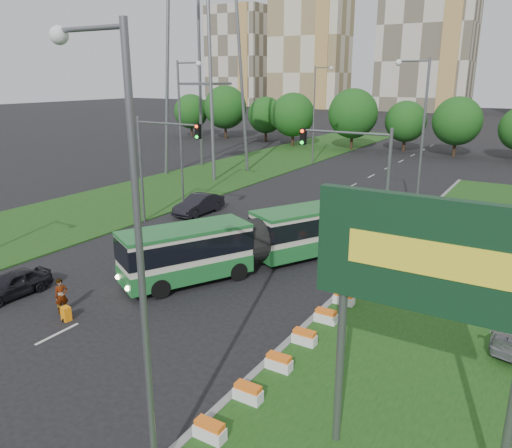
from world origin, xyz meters
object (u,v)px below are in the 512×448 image
Objects in this scene: traffic_mast_left at (156,154)px; articulated_bus at (258,238)px; billboard at (431,269)px; shopping_trolley at (66,314)px; pedestrian at (61,296)px; traffic_mast_median at (361,172)px; car_left_near at (13,284)px; car_left_far at (199,204)px.

traffic_mast_left is 11.66m from articulated_bus.
billboard is 16.99m from shopping_trolley.
traffic_mast_left is at bearing 44.70° from pedestrian.
traffic_mast_median is 4.69× the size of pedestrian.
billboard is at bearing -64.97° from traffic_mast_median.
billboard reaches higher than car_left_near.
pedestrian is (-4.66, -10.21, -0.81)m from articulated_bus.
traffic_mast_left is 1.65× the size of car_left_far.
traffic_mast_median is 17.90m from shopping_trolley.
traffic_mast_median and traffic_mast_left have the same top height.
traffic_mast_median is 0.49× the size of articulated_bus.
car_left_near is at bearing -101.20° from articulated_bus.
billboard reaches higher than shopping_trolley.
billboard is 1.65× the size of car_left_far.
traffic_mast_left is 15.41m from pedestrian.
car_left_near is 2.28× the size of pedestrian.
billboard is 11.77× the size of shopping_trolley.
articulated_bus is at bearing -3.43° from pedestrian.
pedestrian is 1.05m from shopping_trolley.
car_left_far is (-1.61, 17.60, 0.14)m from car_left_near.
articulated_bus is at bearing -17.33° from traffic_mast_left.
billboard is 1.00× the size of traffic_mast_median.
car_left_near is at bearing -175.51° from shopping_trolley.
articulated_bus is 11.26m from pedestrian.
billboard is 17.41m from articulated_bus.
pedestrian is 2.51× the size of shopping_trolley.
shopping_trolley is (4.51, -0.39, -0.32)m from car_left_near.
billboard is 27.16m from traffic_mast_left.
articulated_bus reaches higher than car_left_near.
car_left_far is at bearing 81.86° from traffic_mast_left.
pedestrian is (-16.73, 1.49, -5.31)m from billboard.
shopping_trolley is (-15.93, 1.05, -5.83)m from billboard.
pedestrian reaches higher than shopping_trolley.
billboard and traffic_mast_median have the same top height.
articulated_bus reaches higher than car_left_far.
traffic_mast_median is at bearing -10.24° from car_left_far.
traffic_mast_median is 1.65× the size of car_left_far.
traffic_mast_left reaches higher than articulated_bus.
car_left_far is (-22.05, 19.05, -5.37)m from billboard.
traffic_mast_left is at bearing -96.60° from car_left_far.
pedestrian reaches higher than car_left_near.
shopping_trolley is at bearing -81.91° from articulated_bus.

